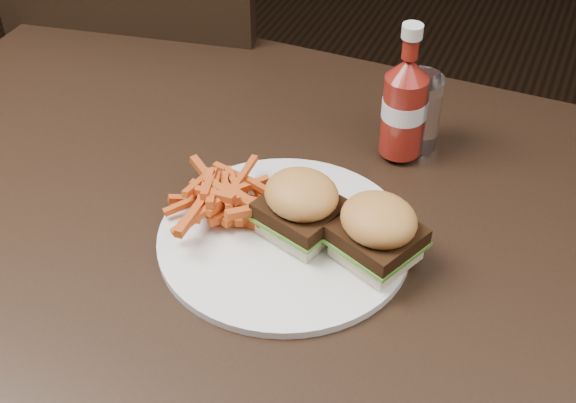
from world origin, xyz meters
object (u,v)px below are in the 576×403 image
at_px(tumbler, 416,111).
at_px(ketchup_bottle, 403,115).
at_px(dining_table, 303,257).
at_px(plate, 284,238).
at_px(chair_far, 183,129).

bearing_deg(tumbler, ketchup_bottle, -117.17).
height_order(dining_table, tumbler, tumbler).
relative_size(plate, tumbler, 2.95).
xyz_separation_m(dining_table, plate, (-0.02, -0.00, 0.03)).
distance_m(plate, tumbler, 0.24).
height_order(chair_far, plate, plate).
bearing_deg(tumbler, dining_table, -105.27).
relative_size(dining_table, chair_far, 2.80).
bearing_deg(tumbler, plate, -109.86).
bearing_deg(ketchup_bottle, dining_table, -103.89).
distance_m(chair_far, tumbler, 0.72).
height_order(plate, tumbler, tumbler).
bearing_deg(dining_table, ketchup_bottle, 76.11).
height_order(dining_table, ketchup_bottle, ketchup_bottle).
relative_size(ketchup_bottle, tumbler, 1.10).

